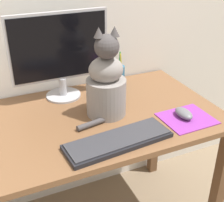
{
  "coord_description": "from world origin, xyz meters",
  "views": [
    {
      "loc": [
        -0.41,
        -1.11,
        1.42
      ],
      "look_at": [
        0.04,
        -0.12,
        0.83
      ],
      "focal_mm": 50.0,
      "sensor_mm": 36.0,
      "label": 1
    }
  ],
  "objects_px": {
    "keyboard": "(118,140)",
    "computer_mouse_right": "(184,113)",
    "cat": "(106,84)",
    "monitor": "(60,52)",
    "pen_cup": "(118,76)"
  },
  "relations": [
    {
      "from": "cat",
      "to": "keyboard",
      "type": "bearing_deg",
      "value": -92.38
    },
    {
      "from": "keyboard",
      "to": "computer_mouse_right",
      "type": "relative_size",
      "value": 4.23
    },
    {
      "from": "monitor",
      "to": "keyboard",
      "type": "xyz_separation_m",
      "value": [
        0.08,
        -0.47,
        -0.22
      ]
    },
    {
      "from": "cat",
      "to": "monitor",
      "type": "bearing_deg",
      "value": 127.06
    },
    {
      "from": "pen_cup",
      "to": "computer_mouse_right",
      "type": "bearing_deg",
      "value": -73.78
    },
    {
      "from": "monitor",
      "to": "pen_cup",
      "type": "xyz_separation_m",
      "value": [
        0.3,
        0.0,
        -0.17
      ]
    },
    {
      "from": "monitor",
      "to": "keyboard",
      "type": "relative_size",
      "value": 1.09
    },
    {
      "from": "cat",
      "to": "pen_cup",
      "type": "distance_m",
      "value": 0.31
    },
    {
      "from": "keyboard",
      "to": "cat",
      "type": "relative_size",
      "value": 1.09
    },
    {
      "from": "keyboard",
      "to": "computer_mouse_right",
      "type": "distance_m",
      "value": 0.34
    },
    {
      "from": "computer_mouse_right",
      "to": "pen_cup",
      "type": "height_order",
      "value": "pen_cup"
    },
    {
      "from": "monitor",
      "to": "computer_mouse_right",
      "type": "distance_m",
      "value": 0.62
    },
    {
      "from": "computer_mouse_right",
      "to": "cat",
      "type": "distance_m",
      "value": 0.36
    },
    {
      "from": "keyboard",
      "to": "pen_cup",
      "type": "bearing_deg",
      "value": 60.27
    },
    {
      "from": "monitor",
      "to": "cat",
      "type": "height_order",
      "value": "monitor"
    }
  ]
}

